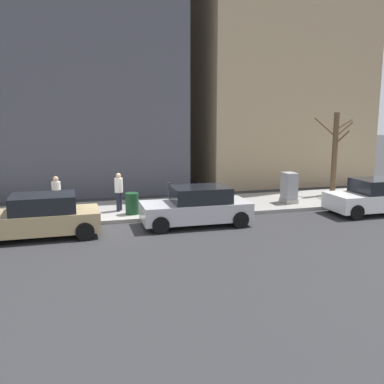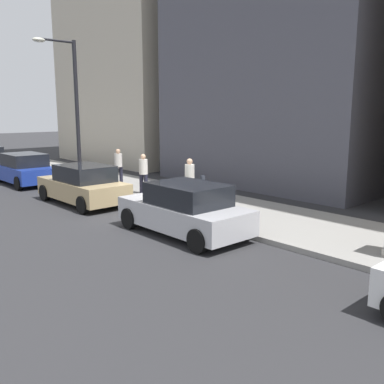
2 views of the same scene
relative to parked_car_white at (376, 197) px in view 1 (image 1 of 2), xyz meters
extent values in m
plane|color=#2B2B2D|center=(1.16, 11.38, -0.74)|extent=(120.00, 120.00, 0.00)
cube|color=gray|center=(3.16, 11.38, -0.66)|extent=(4.00, 36.00, 0.15)
cube|color=white|center=(0.00, 0.05, -0.17)|extent=(1.81, 4.21, 0.70)
cube|color=black|center=(0.00, -0.15, 0.48)|extent=(1.61, 2.21, 0.60)
cylinder|color=black|center=(-0.84, 1.61, -0.42)|extent=(0.22, 0.64, 0.64)
cylinder|color=black|center=(0.86, 1.60, -0.42)|extent=(0.22, 0.64, 0.64)
cube|color=#B7B7BC|center=(0.15, 8.21, -0.17)|extent=(1.84, 4.22, 0.70)
cube|color=black|center=(0.15, 8.01, 0.48)|extent=(1.62, 2.21, 0.60)
cylinder|color=black|center=(-0.69, 9.77, -0.42)|extent=(0.23, 0.64, 0.64)
cylinder|color=black|center=(1.01, 9.75, -0.42)|extent=(0.23, 0.64, 0.64)
cylinder|color=black|center=(-0.72, 6.67, -0.42)|extent=(0.23, 0.64, 0.64)
cylinder|color=black|center=(0.98, 6.65, -0.42)|extent=(0.23, 0.64, 0.64)
cube|color=tan|center=(0.02, 14.01, -0.17)|extent=(1.84, 4.22, 0.70)
cube|color=black|center=(0.02, 13.81, 0.48)|extent=(1.62, 2.21, 0.60)
cylinder|color=black|center=(-0.81, 12.45, -0.42)|extent=(0.23, 0.64, 0.64)
cylinder|color=black|center=(0.89, 12.46, -0.42)|extent=(0.23, 0.64, 0.64)
cylinder|color=slate|center=(1.61, 8.93, -0.06)|extent=(0.07, 0.07, 1.05)
cube|color=#2D333D|center=(1.61, 8.93, 0.61)|extent=(0.14, 0.10, 0.30)
cube|color=#A8A399|center=(2.46, 2.93, -0.50)|extent=(0.83, 0.61, 0.18)
cube|color=#939399|center=(2.46, 2.93, 0.22)|extent=(0.75, 0.55, 1.25)
cylinder|color=brown|center=(3.76, -0.31, 1.53)|extent=(0.28, 0.28, 4.23)
cylinder|color=brown|center=(4.06, 0.15, 2.90)|extent=(0.59, 1.01, 1.03)
cylinder|color=brown|center=(3.80, -0.78, 3.03)|extent=(0.14, 1.00, 0.58)
cylinder|color=brown|center=(3.67, -0.73, 2.79)|extent=(0.22, 0.90, 0.80)
cylinder|color=brown|center=(3.37, -0.42, 2.39)|extent=(0.82, 0.35, 0.77)
cylinder|color=#14381E|center=(2.06, 10.43, -0.14)|extent=(0.56, 0.56, 0.90)
cylinder|color=#1E1E2D|center=(2.91, 10.83, -0.18)|extent=(0.16, 0.16, 0.82)
cylinder|color=#1E1E2D|center=(2.70, 10.94, -0.18)|extent=(0.16, 0.16, 0.82)
cylinder|color=silver|center=(2.81, 10.89, 0.54)|extent=(0.36, 0.36, 0.62)
sphere|color=tan|center=(2.81, 10.89, 0.96)|extent=(0.22, 0.22, 0.22)
cylinder|color=#1E1E2D|center=(2.56, 13.34, -0.18)|extent=(0.16, 0.16, 0.82)
cylinder|color=#1E1E2D|center=(2.49, 13.57, -0.18)|extent=(0.16, 0.16, 0.82)
cylinder|color=silver|center=(2.53, 13.45, 0.54)|extent=(0.36, 0.36, 0.62)
sphere|color=tan|center=(2.53, 13.45, 0.96)|extent=(0.22, 0.22, 0.22)
cube|color=tan|center=(11.79, 0.01, 9.36)|extent=(10.27, 10.27, 20.20)
cube|color=#4C4C56|center=(12.15, 12.13, 7.14)|extent=(10.99, 10.99, 15.75)
camera|label=1|loc=(-15.52, 12.69, 3.58)|focal=40.00mm
camera|label=2|loc=(-7.82, -0.91, 2.81)|focal=40.00mm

